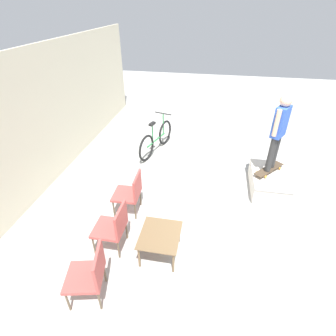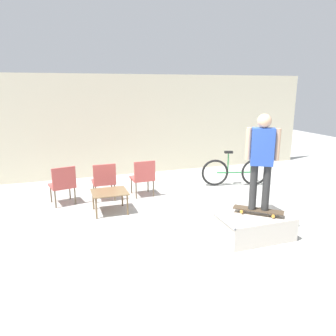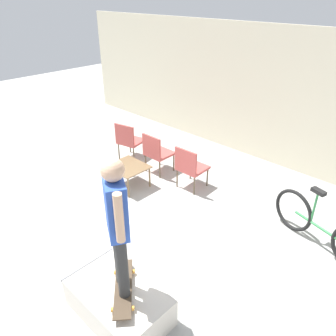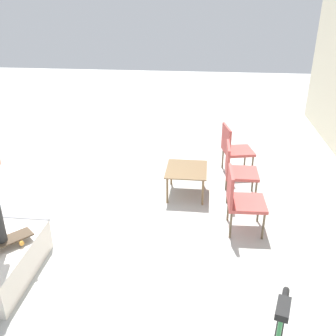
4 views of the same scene
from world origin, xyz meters
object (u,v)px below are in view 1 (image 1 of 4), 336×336
patio_chair_right (131,192)px  skate_ramp_box (268,182)px  patio_chair_left (90,273)px  patio_chair_center (114,226)px  bicycle (156,139)px  person_skater (279,128)px  skateboard_on_ramp (269,169)px  coffee_table (160,237)px

patio_chair_right → skate_ramp_box: bearing=112.3°
patio_chair_left → patio_chair_center: bearing=167.2°
skate_ramp_box → bicycle: (1.30, 2.93, 0.18)m
person_skater → patio_chair_right: bearing=146.2°
patio_chair_left → bicycle: (4.48, 0.07, -0.13)m
patio_chair_right → patio_chair_left: bearing=-2.3°
bicycle → skateboard_on_ramp: bearing=-96.6°
skateboard_on_ramp → bicycle: 3.15m
coffee_table → patio_chair_center: patio_chair_center is taller
skate_ramp_box → person_skater: bearing=24.0°
coffee_table → patio_chair_right: patio_chair_right is taller
skateboard_on_ramp → patio_chair_right: size_ratio=0.86×
skate_ramp_box → bicycle: bearing=66.2°
skate_ramp_box → person_skater: size_ratio=0.76×
skate_ramp_box → bicycle: 3.21m
skateboard_on_ramp → patio_chair_right: patio_chair_right is taller
skateboard_on_ramp → patio_chair_right: (-1.39, 2.83, 0.01)m
coffee_table → patio_chair_left: (-0.93, 0.80, 0.11)m
skate_ramp_box → patio_chair_left: (-3.19, 2.87, 0.31)m
skate_ramp_box → patio_chair_right: (-1.31, 2.87, 0.31)m
patio_chair_center → patio_chair_right: (0.95, 0.00, 0.00)m
coffee_table → patio_chair_right: 1.25m
patio_chair_center → bicycle: (3.55, 0.07, -0.13)m
skate_ramp_box → patio_chair_center: 3.66m
patio_chair_left → skateboard_on_ramp: bearing=126.4°
coffee_table → bicycle: 3.66m
skate_ramp_box → coffee_table: size_ratio=1.72×
person_skater → bicycle: 3.34m
patio_chair_center → person_skater: bearing=129.2°
person_skater → bicycle: bearing=97.4°
skateboard_on_ramp → coffee_table: 3.10m
coffee_table → person_skater: bearing=-40.9°
patio_chair_left → bicycle: size_ratio=0.52×
patio_chair_left → coffee_table: bearing=126.4°
skate_ramp_box → patio_chair_center: (-2.26, 2.87, 0.31)m
patio_chair_right → bicycle: size_ratio=0.52×
skateboard_on_ramp → patio_chair_left: 4.32m
person_skater → patio_chair_center: person_skater is taller
skate_ramp_box → patio_chair_right: 3.16m
skateboard_on_ramp → patio_chair_left: (-3.27, 2.83, 0.01)m
patio_chair_right → bicycle: bicycle is taller
skateboard_on_ramp → person_skater: 1.01m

